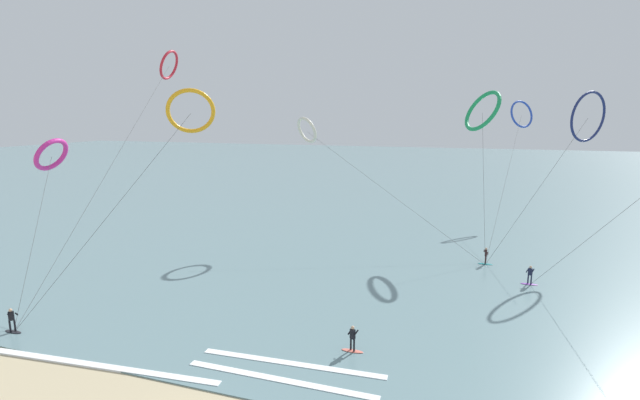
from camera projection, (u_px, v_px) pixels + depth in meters
sea_water at (422, 173)px, 117.16m from camera, size 400.00×200.00×0.08m
surfer_violet at (530, 276)px, 39.24m from camera, size 1.40×0.71×1.70m
surfer_charcoal at (12, 322)px, 30.55m from camera, size 1.40×0.73×1.70m
surfer_teal at (486, 257)px, 44.62m from camera, size 1.40×0.61×1.70m
surfer_coral at (353, 340)px, 28.05m from camera, size 1.40×0.70×1.70m
kite_magenta at (51, 155)px, 39.11m from camera, size 6.72×11.04×12.76m
kite_crimson at (169, 65)px, 52.91m from camera, size 6.27×28.00×22.18m
kite_emerald at (482, 111)px, 50.19m from camera, size 5.26×11.37×17.45m
kite_ivory at (307, 130)px, 52.47m from camera, size 22.05×5.75×14.54m
kite_navy at (588, 117)px, 46.13m from camera, size 11.39×9.40×17.09m
kite_amber at (191, 111)px, 39.61m from camera, size 7.73×16.29×16.97m
kite_cobalt at (522, 114)px, 65.13m from camera, size 6.85×28.22×16.84m
wave_crest_near at (101, 366)px, 26.50m from camera, size 15.19×1.67×0.12m
wave_crest_mid at (279, 380)px, 25.12m from camera, size 11.32×0.52×0.12m
wave_crest_far at (292, 364)px, 26.75m from camera, size 11.33×1.06×0.12m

